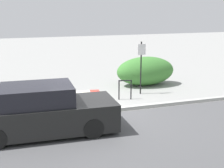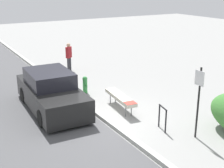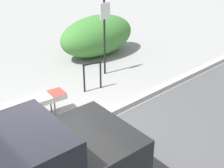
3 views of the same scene
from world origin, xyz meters
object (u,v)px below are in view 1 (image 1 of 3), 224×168
(bench, at_px, (73,94))
(fire_hydrant, at_px, (7,105))
(bike_rack, at_px, (125,88))
(sign_post, at_px, (141,63))
(parked_car_near, at_px, (42,112))

(bench, bearing_deg, fire_hydrant, -165.27)
(bike_rack, relative_size, sign_post, 0.36)
(fire_hydrant, bearing_deg, bike_rack, 7.68)
(bench, distance_m, sign_post, 3.39)
(bike_rack, bearing_deg, parked_car_near, -144.68)
(parked_car_near, bearing_deg, fire_hydrant, 120.52)
(bike_rack, height_order, parked_car_near, parked_car_near)
(parked_car_near, bearing_deg, bike_rack, 37.62)
(sign_post, distance_m, parked_car_near, 5.57)
(sign_post, xyz_separation_m, fire_hydrant, (-5.59, -1.20, -0.98))
(fire_hydrant, relative_size, parked_car_near, 0.17)
(parked_car_near, bearing_deg, sign_post, 36.81)
(sign_post, bearing_deg, fire_hydrant, -167.86)
(bench, distance_m, fire_hydrant, 2.46)
(bike_rack, bearing_deg, fire_hydrant, -172.32)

